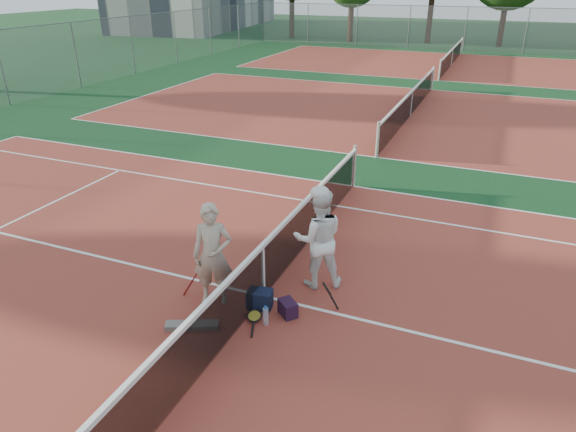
{
  "coord_description": "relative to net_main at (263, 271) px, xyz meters",
  "views": [
    {
      "loc": [
        3.21,
        -6.62,
        4.97
      ],
      "look_at": [
        0.0,
        1.08,
        1.05
      ],
      "focal_mm": 32.0,
      "sensor_mm": 36.0,
      "label": 1
    }
  ],
  "objects": [
    {
      "name": "water_bottle",
      "position": [
        0.36,
        -0.69,
        -0.36
      ],
      "size": [
        0.09,
        0.09,
        0.3
      ],
      "primitive_type": "cylinder",
      "color": "#C6DFFB",
      "rests_on": "ground"
    },
    {
      "name": "court_far_b",
      "position": [
        0.0,
        27.0,
        -0.51
      ],
      "size": [
        23.77,
        10.97,
        0.01
      ],
      "primitive_type": "cube",
      "color": "maroon",
      "rests_on": "ground"
    },
    {
      "name": "court_main",
      "position": [
        0.0,
        0.0,
        -0.51
      ],
      "size": [
        23.77,
        10.97,
        0.01
      ],
      "primitive_type": "cube",
      "color": "maroon",
      "rests_on": "ground"
    },
    {
      "name": "sports_bag_purple",
      "position": [
        0.58,
        -0.33,
        -0.38
      ],
      "size": [
        0.39,
        0.38,
        0.26
      ],
      "primitive_type": "cube",
      "rotation": [
        0.0,
        0.0,
        -0.71
      ],
      "color": "black",
      "rests_on": "ground"
    },
    {
      "name": "net_far_a",
      "position": [
        0.0,
        13.5,
        0.0
      ],
      "size": [
        0.1,
        10.98,
        1.02
      ],
      "primitive_type": null,
      "color": "black",
      "rests_on": "ground"
    },
    {
      "name": "net_main",
      "position": [
        0.0,
        0.0,
        0.0
      ],
      "size": [
        0.1,
        10.98,
        1.02
      ],
      "primitive_type": null,
      "color": "black",
      "rests_on": "ground"
    },
    {
      "name": "racket_red",
      "position": [
        -1.05,
        -0.43,
        -0.24
      ],
      "size": [
        0.39,
        0.34,
        0.53
      ],
      "primitive_type": null,
      "rotation": [
        0.0,
        0.0,
        0.24
      ],
      "color": "maroon",
      "rests_on": "ground"
    },
    {
      "name": "racket_black_held",
      "position": [
        1.13,
        -0.0,
        -0.23
      ],
      "size": [
        0.39,
        0.39,
        0.55
      ],
      "primitive_type": null,
      "rotation": [
        0.0,
        0.0,
        3.85
      ],
      "color": "black",
      "rests_on": "ground"
    },
    {
      "name": "court_far_a",
      "position": [
        0.0,
        13.5,
        -0.51
      ],
      "size": [
        23.77,
        10.97,
        0.01
      ],
      "primitive_type": "cube",
      "color": "maroon",
      "rests_on": "ground"
    },
    {
      "name": "player_a",
      "position": [
        -0.7,
        -0.41,
        0.37
      ],
      "size": [
        0.75,
        0.63,
        1.76
      ],
      "primitive_type": "imported",
      "rotation": [
        0.0,
        0.0,
        0.38
      ],
      "color": "#B4A38C",
      "rests_on": "ground"
    },
    {
      "name": "net_cover_canvas",
      "position": [
        -0.66,
        -1.21,
        -0.47
      ],
      "size": [
        0.83,
        0.51,
        0.09
      ],
      "primitive_type": "cube",
      "rotation": [
        0.0,
        0.0,
        0.42
      ],
      "color": "#615D58",
      "rests_on": "ground"
    },
    {
      "name": "fence_back",
      "position": [
        0.0,
        34.0,
        0.99
      ],
      "size": [
        32.0,
        0.06,
        3.0
      ],
      "primitive_type": null,
      "color": "slate",
      "rests_on": "ground"
    },
    {
      "name": "ground",
      "position": [
        0.0,
        0.0,
        -0.51
      ],
      "size": [
        130.0,
        130.0,
        0.0
      ],
      "primitive_type": "plane",
      "color": "#0E3618",
      "rests_on": "ground"
    },
    {
      "name": "racket_spare",
      "position": [
        0.14,
        -0.64,
        -0.46
      ],
      "size": [
        0.46,
        0.66,
        0.1
      ],
      "primitive_type": null,
      "rotation": [
        0.0,
        0.0,
        1.93
      ],
      "color": "black",
      "rests_on": "ground"
    },
    {
      "name": "sports_bag_navy",
      "position": [
        0.08,
        -0.3,
        -0.35
      ],
      "size": [
        0.44,
        0.34,
        0.31
      ],
      "primitive_type": "cube",
      "rotation": [
        0.0,
        0.0,
        0.18
      ],
      "color": "black",
      "rests_on": "ground"
    },
    {
      "name": "net_far_b",
      "position": [
        0.0,
        27.0,
        0.0
      ],
      "size": [
        0.1,
        10.98,
        1.02
      ],
      "primitive_type": null,
      "color": "black",
      "rests_on": "ground"
    },
    {
      "name": "player_b",
      "position": [
        0.71,
        0.74,
        0.39
      ],
      "size": [
        1.08,
        1.0,
        1.79
      ],
      "primitive_type": "imported",
      "rotation": [
        0.0,
        0.0,
        3.61
      ],
      "color": "white",
      "rests_on": "ground"
    }
  ]
}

